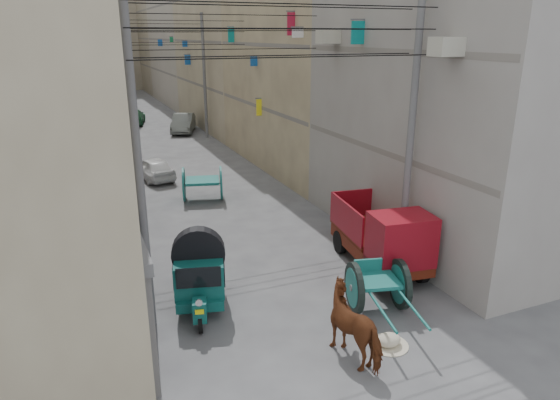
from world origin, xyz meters
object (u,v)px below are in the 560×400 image
feed_sack (389,340)px  horse (357,325)px  distant_car_green (133,117)px  tonga_cart (377,285)px  auto_rickshaw (199,272)px  distant_car_white (154,168)px  distant_car_grey (183,123)px  mini_truck (386,241)px  second_cart (202,183)px

feed_sack → horse: horse is taller
horse → distant_car_green: size_ratio=0.45×
feed_sack → tonga_cart: bearing=67.0°
auto_rickshaw → distant_car_green: bearing=100.9°
distant_car_white → feed_sack: bearing=89.0°
auto_rickshaw → distant_car_grey: 24.63m
mini_truck → tonga_cart: bearing=-121.6°
distant_car_white → distant_car_green: 16.40m
mini_truck → horse: size_ratio=2.16×
tonga_cart → distant_car_white: size_ratio=0.96×
second_cart → feed_sack: (1.23, -11.83, -0.62)m
distant_car_grey → distant_car_white: bearing=-89.6°
second_cart → auto_rickshaw: bearing=-90.2°
tonga_cart → distant_car_grey: 26.01m
tonga_cart → feed_sack: size_ratio=5.41×
auto_rickshaw → mini_truck: mini_truck is taller
tonga_cart → distant_car_white: (-3.23, 14.43, -0.13)m
feed_sack → horse: 1.07m
auto_rickshaw → distant_car_white: bearing=100.8°
second_cart → mini_truck: bearing=-55.2°
feed_sack → distant_car_grey: (1.36, 27.46, 0.51)m
distant_car_grey → distant_car_green: distant_car_grey is taller
tonga_cart → distant_car_grey: (0.74, 26.00, -0.03)m
horse → distant_car_grey: 27.58m
feed_sack → distant_car_grey: bearing=87.2°
mini_truck → distant_car_grey: bearing=98.9°
horse → distant_car_white: horse is taller
mini_truck → distant_car_green: (-3.52, 29.14, -0.42)m
distant_car_grey → distant_car_green: size_ratio=0.97×
auto_rickshaw → mini_truck: size_ratio=0.62×
distant_car_green → horse: bearing=103.9°
tonga_cart → mini_truck: bearing=64.4°
feed_sack → distant_car_green: (-1.55, 32.26, 0.45)m
distant_car_grey → feed_sack: bearing=-73.5°
horse → distant_car_grey: bearing=-107.1°
horse → auto_rickshaw: bearing=-64.5°
feed_sack → horse: size_ratio=0.31×
auto_rickshaw → second_cart: 8.81m
auto_rickshaw → feed_sack: auto_rickshaw is taller
tonga_cart → feed_sack: bearing=-99.5°
auto_rickshaw → second_cart: size_ratio=1.25×
horse → feed_sack: bearing=169.2°
mini_truck → distant_car_grey: 24.35m
tonga_cart → second_cart: (-1.86, 10.36, 0.09)m
mini_truck → second_cart: bearing=117.7°
horse → distant_car_white: bearing=-96.2°
distant_car_white → mini_truck: bearing=99.4°
tonga_cart → horse: bearing=-121.5°
tonga_cart → mini_truck: 2.16m
horse → tonga_cart: bearing=-147.5°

